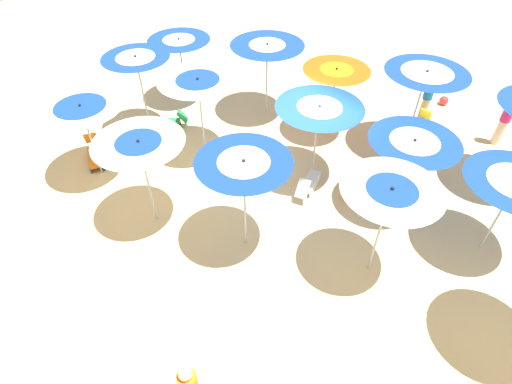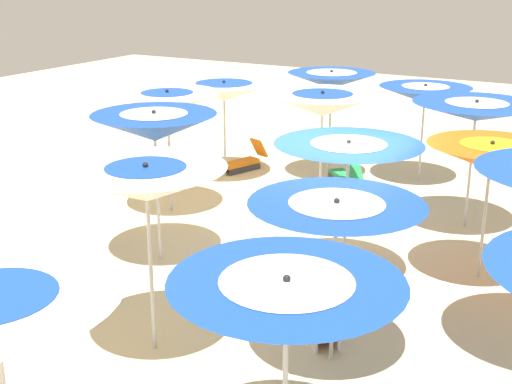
% 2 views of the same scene
% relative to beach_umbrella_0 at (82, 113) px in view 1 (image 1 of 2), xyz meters
% --- Properties ---
extents(ground, '(40.77, 40.77, 0.04)m').
position_rel_beach_umbrella_0_xyz_m(ground, '(3.67, 4.13, -2.00)').
color(ground, beige).
extents(beach_umbrella_0, '(2.16, 2.16, 2.24)m').
position_rel_beach_umbrella_0_xyz_m(beach_umbrella_0, '(0.00, 0.00, 0.00)').
color(beach_umbrella_0, '#B2B2B7').
rests_on(beach_umbrella_0, ground).
extents(beach_umbrella_1, '(2.02, 2.02, 2.45)m').
position_rel_beach_umbrella_0_xyz_m(beach_umbrella_1, '(2.54, 0.32, 0.20)').
color(beach_umbrella_1, '#B2B2B7').
rests_on(beach_umbrella_1, ground).
extents(beach_umbrella_2, '(1.99, 1.99, 2.54)m').
position_rel_beach_umbrella_0_xyz_m(beach_umbrella_2, '(4.59, 1.58, 0.28)').
color(beach_umbrella_2, '#B2B2B7').
rests_on(beach_umbrella_2, ground).
extents(beach_umbrella_3, '(1.95, 1.95, 2.49)m').
position_rel_beach_umbrella_0_xyz_m(beach_umbrella_3, '(6.92, 3.24, 0.24)').
color(beach_umbrella_3, '#B2B2B7').
rests_on(beach_umbrella_3, ground).
extents(beach_umbrella_5, '(1.95, 1.95, 2.48)m').
position_rel_beach_umbrella_0_xyz_m(beach_umbrella_5, '(-1.09, 2.13, 0.27)').
color(beach_umbrella_5, '#B2B2B7').
rests_on(beach_umbrella_5, ground).
extents(beach_umbrella_6, '(2.18, 2.18, 2.40)m').
position_rel_beach_umbrella_0_xyz_m(beach_umbrella_6, '(0.98, 2.85, 0.15)').
color(beach_umbrella_6, '#B2B2B7').
rests_on(beach_umbrella_6, ground).
extents(beach_umbrella_7, '(2.22, 2.22, 2.25)m').
position_rel_beach_umbrella_0_xyz_m(beach_umbrella_7, '(3.81, 4.56, 0.06)').
color(beach_umbrella_7, '#B2B2B7').
rests_on(beach_umbrella_7, ground).
extents(beach_umbrella_8, '(2.10, 2.10, 2.14)m').
position_rel_beach_umbrella_0_xyz_m(beach_umbrella_8, '(6.06, 5.33, -0.06)').
color(beach_umbrella_8, '#B2B2B7').
rests_on(beach_umbrella_8, ground).
extents(beach_umbrella_10, '(2.02, 2.02, 2.21)m').
position_rel_beach_umbrella_0_xyz_m(beach_umbrella_10, '(-1.92, 4.02, -0.01)').
color(beach_umbrella_10, '#B2B2B7').
rests_on(beach_umbrella_10, ground).
extents(beach_umbrella_11, '(2.27, 2.27, 2.41)m').
position_rel_beach_umbrella_0_xyz_m(beach_umbrella_11, '(0.52, 5.65, 0.21)').
color(beach_umbrella_11, '#B2B2B7').
rests_on(beach_umbrella_11, ground).
extents(beach_umbrella_12, '(1.93, 1.93, 2.22)m').
position_rel_beach_umbrella_0_xyz_m(beach_umbrella_12, '(2.69, 6.39, -0.01)').
color(beach_umbrella_12, '#B2B2B7').
rests_on(beach_umbrella_12, ground).
extents(beach_umbrella_13, '(2.25, 2.25, 2.51)m').
position_rel_beach_umbrella_0_xyz_m(beach_umbrella_13, '(4.68, 7.69, 0.26)').
color(beach_umbrella_13, '#B2B2B7').
rests_on(beach_umbrella_13, ground).
extents(lounger_0, '(0.97, 1.04, 0.60)m').
position_rel_beach_umbrella_0_xyz_m(lounger_0, '(-0.77, 2.68, -1.78)').
color(lounger_0, '#333338').
rests_on(lounger_0, ground).
extents(lounger_1, '(0.66, 1.29, 0.69)m').
position_rel_beach_umbrella_0_xyz_m(lounger_1, '(4.51, 8.54, -1.77)').
color(lounger_1, '#333338').
rests_on(lounger_1, ground).
extents(lounger_2, '(1.17, 1.10, 0.67)m').
position_rel_beach_umbrella_0_xyz_m(lounger_2, '(5.49, 4.84, -1.78)').
color(lounger_2, silver).
rests_on(lounger_2, ground).
extents(lounger_3, '(0.83, 1.27, 0.65)m').
position_rel_beach_umbrella_0_xyz_m(lounger_3, '(4.19, 4.05, -1.77)').
color(lounger_3, silver).
rests_on(lounger_3, ground).
extents(lounger_4, '(1.30, 0.75, 0.69)m').
position_rel_beach_umbrella_0_xyz_m(lounger_4, '(-0.64, 0.11, -1.77)').
color(lounger_4, '#333338').
rests_on(lounger_4, ground).
extents(beachgoer_0, '(0.30, 0.30, 1.81)m').
position_rel_beach_umbrella_0_xyz_m(beachgoer_0, '(4.16, 9.24, -1.03)').
color(beachgoer_0, '#D8A87F').
rests_on(beachgoer_0, ground).
extents(beachgoer_1, '(0.30, 0.30, 1.74)m').
position_rel_beach_umbrella_0_xyz_m(beachgoer_1, '(6.32, 9.97, -1.07)').
color(beachgoer_1, beige).
rests_on(beachgoer_1, ground).
extents(beach_ball, '(0.30, 0.30, 0.30)m').
position_rel_beach_umbrella_0_xyz_m(beach_ball, '(4.05, 10.74, -1.83)').
color(beach_ball, red).
rests_on(beach_ball, ground).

